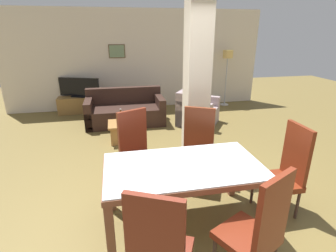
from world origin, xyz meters
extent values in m
plane|color=brown|center=(0.00, 0.00, 0.00)|extent=(18.00, 18.00, 0.00)
cube|color=beige|center=(0.00, 5.12, 1.35)|extent=(7.20, 0.06, 2.70)
cube|color=brown|center=(-0.55, 5.08, 1.60)|extent=(0.44, 0.02, 0.36)
cube|color=gray|center=(-0.55, 5.07, 1.60)|extent=(0.40, 0.01, 0.32)
cube|color=beige|center=(0.61, 1.52, 1.35)|extent=(0.37, 0.36, 2.70)
cube|color=brown|center=(0.00, -0.45, 0.73)|extent=(1.72, 0.06, 0.06)
cube|color=brown|center=(0.00, 0.45, 0.73)|extent=(1.72, 0.06, 0.06)
cube|color=brown|center=(-0.83, 0.00, 0.73)|extent=(0.06, 0.83, 0.06)
cube|color=brown|center=(0.83, 0.00, 0.73)|extent=(0.06, 0.83, 0.06)
cube|color=silver|center=(0.00, 0.00, 0.77)|extent=(1.70, 0.93, 0.01)
cube|color=brown|center=(-0.81, -0.43, 0.35)|extent=(0.08, 0.08, 0.70)
cube|color=brown|center=(0.81, -0.43, 0.35)|extent=(0.08, 0.08, 0.70)
cube|color=brown|center=(-0.81, 0.43, 0.35)|extent=(0.08, 0.08, 0.70)
cube|color=brown|center=(0.81, 0.43, 0.35)|extent=(0.08, 0.08, 0.70)
cube|color=maroon|center=(1.18, 0.00, 0.41)|extent=(0.46, 0.46, 0.07)
cube|color=maroon|center=(1.38, 0.00, 0.79)|extent=(0.05, 0.44, 0.68)
cylinder|color=#432F27|center=(0.99, -0.19, 0.19)|extent=(0.04, 0.04, 0.37)
cylinder|color=#432F27|center=(0.99, 0.19, 0.19)|extent=(0.04, 0.04, 0.37)
cylinder|color=#432F27|center=(1.37, -0.19, 0.19)|extent=(0.04, 0.04, 0.37)
cylinder|color=#432F27|center=(1.37, 0.19, 0.19)|extent=(0.04, 0.04, 0.37)
cube|color=maroon|center=(0.39, 0.75, 0.41)|extent=(0.62, 0.62, 0.07)
cube|color=maroon|center=(0.48, 0.94, 0.79)|extent=(0.41, 0.24, 0.68)
cylinder|color=#432F27|center=(0.47, 0.50, 0.19)|extent=(0.04, 0.04, 0.37)
cylinder|color=#432F27|center=(0.13, 0.67, 0.19)|extent=(0.04, 0.04, 0.37)
cylinder|color=#432F27|center=(0.64, 0.84, 0.19)|extent=(0.04, 0.04, 0.37)
cylinder|color=#432F27|center=(0.30, 1.01, 0.19)|extent=(0.04, 0.04, 0.37)
cube|color=maroon|center=(-0.47, -0.99, 0.79)|extent=(0.42, 0.23, 0.68)
cube|color=maroon|center=(0.39, -0.76, 0.41)|extent=(0.62, 0.62, 0.07)
cube|color=maroon|center=(0.48, -0.94, 0.79)|extent=(0.41, 0.24, 0.68)
cylinder|color=#432F27|center=(0.47, -0.50, 0.19)|extent=(0.04, 0.04, 0.37)
cube|color=maroon|center=(-0.39, 0.81, 0.41)|extent=(0.61, 0.61, 0.07)
cube|color=maroon|center=(-0.47, 1.00, 0.79)|extent=(0.42, 0.23, 0.68)
cylinder|color=#432F27|center=(-0.13, 0.72, 0.19)|extent=(0.04, 0.04, 0.37)
cylinder|color=#432F27|center=(-0.48, 0.56, 0.19)|extent=(0.04, 0.04, 0.37)
cylinder|color=#432F27|center=(-0.30, 1.07, 0.19)|extent=(0.04, 0.04, 0.37)
cylinder|color=#432F27|center=(-0.64, 0.91, 0.19)|extent=(0.04, 0.04, 0.37)
cube|color=#321F18|center=(-0.46, 3.69, 0.21)|extent=(1.83, 0.93, 0.42)
cube|color=#321F18|center=(-0.46, 4.07, 0.62)|extent=(1.83, 0.18, 0.39)
cube|color=#321F18|center=(0.37, 3.69, 0.32)|extent=(0.16, 0.93, 0.64)
cube|color=#321F18|center=(-1.30, 3.69, 0.32)|extent=(0.16, 0.93, 0.64)
cube|color=gray|center=(1.25, 3.31, 0.20)|extent=(1.18, 1.18, 0.40)
cube|color=gray|center=(0.97, 3.50, 0.61)|extent=(0.63, 0.80, 0.41)
cube|color=gray|center=(1.45, 3.60, 0.31)|extent=(0.78, 0.60, 0.63)
cube|color=gray|center=(1.05, 3.02, 0.31)|extent=(0.78, 0.60, 0.63)
cube|color=olive|center=(-0.57, 2.63, 0.36)|extent=(0.57, 0.56, 0.04)
cube|color=olive|center=(-0.57, 2.63, 0.17)|extent=(0.49, 0.48, 0.34)
cylinder|color=#4C2D14|center=(-0.59, 2.79, 0.47)|extent=(0.08, 0.08, 0.17)
cylinder|color=#4C2D14|center=(-0.59, 2.79, 0.59)|extent=(0.03, 0.03, 0.06)
cylinder|color=#B7B7BC|center=(-0.59, 2.79, 0.63)|extent=(0.04, 0.04, 0.01)
cube|color=olive|center=(-1.61, 4.84, 0.22)|extent=(1.19, 0.40, 0.44)
cube|color=black|center=(-1.61, 4.84, 0.46)|extent=(0.49, 0.34, 0.03)
cube|color=black|center=(-1.61, 4.84, 0.71)|extent=(1.06, 0.44, 0.48)
cylinder|color=#B7B7BC|center=(2.56, 4.79, 0.01)|extent=(0.26, 0.26, 0.02)
cylinder|color=#B7B7BC|center=(2.56, 4.79, 0.70)|extent=(0.04, 0.04, 1.37)
cylinder|color=#E5BC66|center=(2.56, 4.79, 1.50)|extent=(0.28, 0.28, 0.22)
camera|label=1|loc=(-0.67, -2.43, 2.15)|focal=28.00mm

